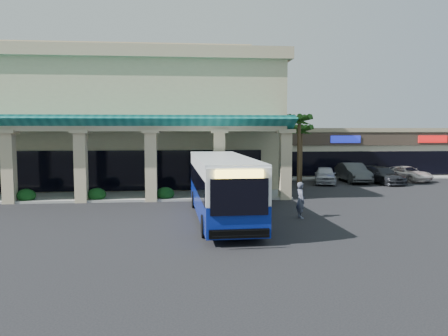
{
  "coord_description": "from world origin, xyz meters",
  "views": [
    {
      "loc": [
        -0.89,
        -23.74,
        4.71
      ],
      "look_at": [
        1.8,
        4.85,
        2.2
      ],
      "focal_mm": 35.0,
      "sensor_mm": 36.0,
      "label": 1
    }
  ],
  "objects": [
    {
      "name": "palm_1",
      "position": [
        9.5,
        14.0,
        2.9
      ],
      "size": [
        2.4,
        2.4,
        5.8
      ],
      "primitive_type": null,
      "color": "#1A3F10",
      "rests_on": "ground"
    },
    {
      "name": "arcade",
      "position": [
        -8.0,
        6.8,
        2.85
      ],
      "size": [
        30.0,
        6.2,
        5.7
      ],
      "primitive_type": null,
      "color": "#0F5F5C",
      "rests_on": "ground"
    },
    {
      "name": "main_building",
      "position": [
        -8.0,
        16.0,
        5.67
      ],
      "size": [
        30.8,
        14.8,
        11.35
      ],
      "primitive_type": null,
      "color": "#C0B389",
      "rests_on": "ground"
    },
    {
      "name": "broadleaf_tree",
      "position": [
        7.5,
        19.0,
        2.41
      ],
      "size": [
        2.6,
        2.6,
        4.81
      ],
      "primitive_type": null,
      "color": "black",
      "rests_on": "ground"
    },
    {
      "name": "pedestrian",
      "position": [
        5.36,
        -1.14,
        0.97
      ],
      "size": [
        0.52,
        0.74,
        1.94
      ],
      "primitive_type": "imported",
      "rotation": [
        0.0,
        0.0,
        1.66
      ],
      "color": "#4F5365",
      "rests_on": "ground"
    },
    {
      "name": "car_silver",
      "position": [
        11.52,
        13.34,
        0.76
      ],
      "size": [
        3.04,
        4.8,
        1.52
      ],
      "primitive_type": "imported",
      "rotation": [
        0.0,
        0.0,
        -0.3
      ],
      "color": "#B0B1BD",
      "rests_on": "ground"
    },
    {
      "name": "car_red",
      "position": [
        16.6,
        12.99,
        0.73
      ],
      "size": [
        2.8,
        5.28,
        1.46
      ],
      "primitive_type": "imported",
      "rotation": [
        0.0,
        0.0,
        0.16
      ],
      "color": "#24252B",
      "rests_on": "ground"
    },
    {
      "name": "palm_0",
      "position": [
        8.5,
        11.0,
        3.3
      ],
      "size": [
        2.4,
        2.4,
        6.6
      ],
      "primitive_type": null,
      "color": "#1A3F10",
      "rests_on": "ground"
    },
    {
      "name": "ground",
      "position": [
        0.0,
        0.0,
        0.0
      ],
      "size": [
        110.0,
        110.0,
        0.0
      ],
      "primitive_type": "plane",
      "color": "black"
    },
    {
      "name": "car_white",
      "position": [
        14.41,
        14.25,
        0.86
      ],
      "size": [
        1.99,
        5.29,
        1.72
      ],
      "primitive_type": "imported",
      "rotation": [
        0.0,
        0.0,
        -0.03
      ],
      "color": "#3A3C3F",
      "rests_on": "ground"
    },
    {
      "name": "car_gray",
      "position": [
        19.7,
        14.67,
        0.68
      ],
      "size": [
        3.84,
        5.36,
        1.35
      ],
      "primitive_type": "imported",
      "rotation": [
        0.0,
        0.0,
        0.36
      ],
      "color": "silver",
      "rests_on": "ground"
    },
    {
      "name": "transit_bus",
      "position": [
        1.14,
        -1.0,
        1.66
      ],
      "size": [
        3.17,
        11.95,
        3.31
      ],
      "primitive_type": null,
      "rotation": [
        0.0,
        0.0,
        0.03
      ],
      "color": "navy",
      "rests_on": "ground"
    },
    {
      "name": "strip_mall",
      "position": [
        18.0,
        24.0,
        2.45
      ],
      "size": [
        22.5,
        12.5,
        4.9
      ],
      "primitive_type": null,
      "color": "beige",
      "rests_on": "ground"
    }
  ]
}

